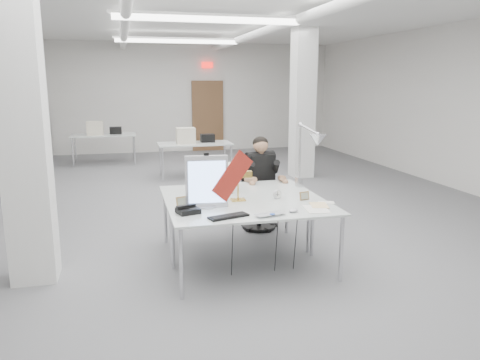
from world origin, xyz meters
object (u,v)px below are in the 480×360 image
object	(u,v)px
monitor	(207,182)
beige_monitor	(220,178)
desk_phone	(188,211)
office_chair	(259,190)
bankers_lamp	(238,187)
architect_lamp	(307,158)
seated_person	(260,168)
desk_main	(254,210)
laptop	(272,216)

from	to	relation	value
monitor	beige_monitor	distance (m)	0.79
desk_phone	beige_monitor	xyz separation A→B (m)	(0.52, 0.91, 0.14)
office_chair	desk_phone	distance (m)	2.02
bankers_lamp	architect_lamp	distance (m)	1.00
seated_person	bankers_lamp	xyz separation A→B (m)	(-0.61, -1.15, 0.02)
bankers_lamp	desk_phone	distance (m)	0.74
desk_main	seated_person	size ratio (longest dim) A/B	1.83
laptop	monitor	bearing A→B (deg)	123.81
monitor	architect_lamp	world-z (taller)	architect_lamp
laptop	desk_phone	xyz separation A→B (m)	(-0.80, 0.34, 0.01)
desk_main	bankers_lamp	distance (m)	0.43
desk_main	beige_monitor	xyz separation A→B (m)	(-0.19, 0.91, 0.18)
office_chair	desk_phone	size ratio (longest dim) A/B	5.36
desk_main	architect_lamp	bearing A→B (deg)	37.12
monitor	office_chair	bearing A→B (deg)	59.96
beige_monitor	architect_lamp	bearing A→B (deg)	3.17
bankers_lamp	beige_monitor	distance (m)	0.54
seated_person	architect_lamp	size ratio (longest dim) A/B	1.17
desk_main	monitor	bearing A→B (deg)	158.84
laptop	bankers_lamp	bearing A→B (deg)	90.08
laptop	desk_phone	world-z (taller)	desk_phone
office_chair	beige_monitor	world-z (taller)	office_chair
beige_monitor	seated_person	bearing A→B (deg)	59.05
desk_main	monitor	world-z (taller)	monitor
seated_person	monitor	bearing A→B (deg)	-138.92
office_chair	laptop	xyz separation A→B (m)	(-0.43, -1.92, 0.19)
desk_main	laptop	world-z (taller)	laptop
seated_person	desk_phone	size ratio (longest dim) A/B	4.56
bankers_lamp	desk_phone	xyz separation A→B (m)	(-0.63, -0.38, -0.14)
desk_main	architect_lamp	size ratio (longest dim) A/B	2.15
desk_main	desk_phone	size ratio (longest dim) A/B	8.35
seated_person	beige_monitor	world-z (taller)	seated_person
bankers_lamp	desk_phone	bearing A→B (deg)	-142.78
seated_person	office_chair	bearing A→B (deg)	77.65
bankers_lamp	laptop	bearing A→B (deg)	-70.10
beige_monitor	desk_phone	bearing A→B (deg)	-102.33
desk_main	beige_monitor	distance (m)	0.95
office_chair	architect_lamp	xyz separation A→B (m)	(0.33, -0.94, 0.60)
bankers_lamp	seated_person	bearing A→B (deg)	68.14
desk_main	office_chair	xyz separation A→B (m)	(0.52, 1.58, -0.17)
monitor	beige_monitor	size ratio (longest dim) A/B	1.60
seated_person	desk_phone	xyz separation A→B (m)	(-1.23, -1.53, -0.12)
office_chair	seated_person	xyz separation A→B (m)	(0.00, -0.05, 0.32)
desk_main	beige_monitor	bearing A→B (deg)	101.57
laptop	bankers_lamp	size ratio (longest dim) A/B	0.96
seated_person	architect_lamp	xyz separation A→B (m)	(0.33, -0.89, 0.27)
desk_main	seated_person	bearing A→B (deg)	71.25
desk_main	seated_person	distance (m)	1.63
desk_phone	architect_lamp	size ratio (longest dim) A/B	0.26
desk_phone	architect_lamp	distance (m)	1.73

